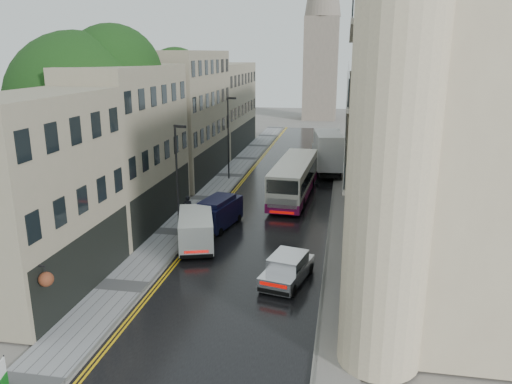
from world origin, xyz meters
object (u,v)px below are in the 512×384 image
(silver_hatchback, at_px, (262,276))
(tree_far, at_px, (156,116))
(tree_near, at_px, (82,128))
(white_van, at_px, (180,241))
(estate_sign, at_px, (2,375))
(lamp_post_near, at_px, (177,184))
(white_lorry, at_px, (317,156))
(cream_bus, at_px, (273,188))
(lamp_post_far, at_px, (228,139))
(navy_van, at_px, (198,217))
(pedestrian, at_px, (188,208))

(silver_hatchback, bearing_deg, tree_far, 135.70)
(tree_near, height_order, white_van, tree_near)
(estate_sign, bearing_deg, lamp_post_near, 71.51)
(tree_far, xyz_separation_m, estate_sign, (5.65, -30.74, -5.55))
(white_lorry, bearing_deg, estate_sign, -113.33)
(lamp_post_near, relative_size, estate_sign, 6.65)
(cream_bus, distance_m, lamp_post_near, 9.87)
(cream_bus, xyz_separation_m, silver_hatchback, (1.57, -14.37, -0.80))
(tree_near, relative_size, silver_hatchback, 3.34)
(tree_far, xyz_separation_m, lamp_post_far, (6.59, 1.43, -2.23))
(silver_hatchback, bearing_deg, navy_van, 139.50)
(lamp_post_near, height_order, lamp_post_far, lamp_post_far)
(silver_hatchback, distance_m, navy_van, 9.64)
(cream_bus, relative_size, silver_hatchback, 2.78)
(silver_hatchback, distance_m, lamp_post_near, 9.51)
(white_lorry, height_order, estate_sign, white_lorry)
(tree_far, bearing_deg, lamp_post_far, 12.27)
(tree_far, bearing_deg, lamp_post_near, -64.70)
(tree_near, xyz_separation_m, cream_bus, (12.38, 6.22, -5.35))
(tree_near, distance_m, estate_sign, 19.73)
(navy_van, bearing_deg, estate_sign, -85.56)
(cream_bus, bearing_deg, pedestrian, -136.30)
(tree_near, relative_size, white_lorry, 1.69)
(silver_hatchback, xyz_separation_m, lamp_post_far, (-7.06, 22.58, 3.21))
(white_lorry, relative_size, navy_van, 1.84)
(tree_far, height_order, lamp_post_near, tree_far)
(tree_far, height_order, silver_hatchback, tree_far)
(white_van, xyz_separation_m, navy_van, (-0.19, 4.36, 0.05))
(cream_bus, bearing_deg, white_lorry, 77.37)
(tree_near, xyz_separation_m, white_lorry, (15.27, 16.70, -4.77))
(cream_bus, distance_m, silver_hatchback, 14.47)
(tree_far, bearing_deg, silver_hatchback, -57.16)
(navy_van, height_order, pedestrian, navy_van)
(cream_bus, relative_size, white_lorry, 1.41)
(tree_far, relative_size, lamp_post_far, 1.60)
(navy_van, relative_size, pedestrian, 2.28)
(tree_near, xyz_separation_m, pedestrian, (6.90, 1.47, -5.85))
(white_lorry, bearing_deg, navy_van, -120.62)
(white_van, xyz_separation_m, lamp_post_near, (-1.00, 2.80, 2.75))
(white_lorry, height_order, lamp_post_far, lamp_post_far)
(tree_near, distance_m, pedestrian, 9.16)
(tree_far, distance_m, lamp_post_far, 7.10)
(silver_hatchback, xyz_separation_m, navy_van, (-5.75, 7.73, 0.36))
(navy_van, relative_size, estate_sign, 3.96)
(tree_near, height_order, lamp_post_near, tree_near)
(tree_far, height_order, navy_van, tree_far)
(white_lorry, bearing_deg, white_van, -115.95)
(tree_near, height_order, lamp_post_far, tree_near)
(tree_far, relative_size, estate_sign, 11.07)
(white_lorry, relative_size, silver_hatchback, 1.97)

